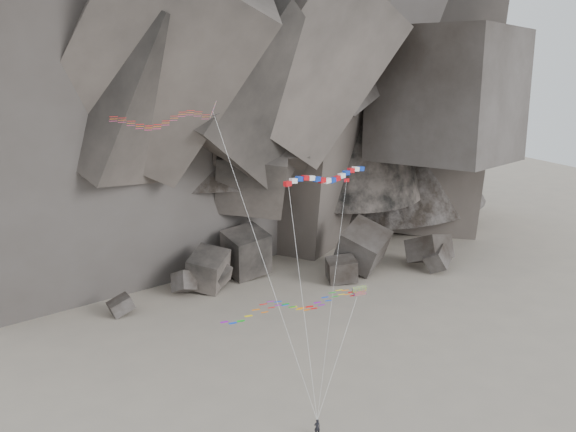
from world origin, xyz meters
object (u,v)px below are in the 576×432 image
object	(u,v)px
kite_flyer	(317,426)
banner_kite	(326,178)
parafoil_kite	(288,305)
delta_kite	(158,119)
pennant_kite	(340,230)

from	to	relation	value
kite_flyer	banner_kite	bearing A→B (deg)	-111.29
kite_flyer	parafoil_kite	xyz separation A→B (m)	(-1.64, 3.03, 10.85)
kite_flyer	banner_kite	world-z (taller)	banner_kite
kite_flyer	banner_kite	distance (m)	22.62
kite_flyer	delta_kite	bearing A→B (deg)	-28.94
kite_flyer	pennant_kite	world-z (taller)	pennant_kite
kite_flyer	banner_kite	xyz separation A→B (m)	(3.07, 5.59, 21.70)
banner_kite	parafoil_kite	xyz separation A→B (m)	(-4.71, -2.56, -10.85)
kite_flyer	delta_kite	world-z (taller)	delta_kite
pennant_kite	banner_kite	bearing A→B (deg)	-153.68
banner_kite	pennant_kite	bearing A→B (deg)	5.26
pennant_kite	kite_flyer	bearing A→B (deg)	-127.11
delta_kite	pennant_kite	bearing A→B (deg)	12.34
kite_flyer	parafoil_kite	distance (m)	11.38
delta_kite	kite_flyer	bearing A→B (deg)	-17.23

